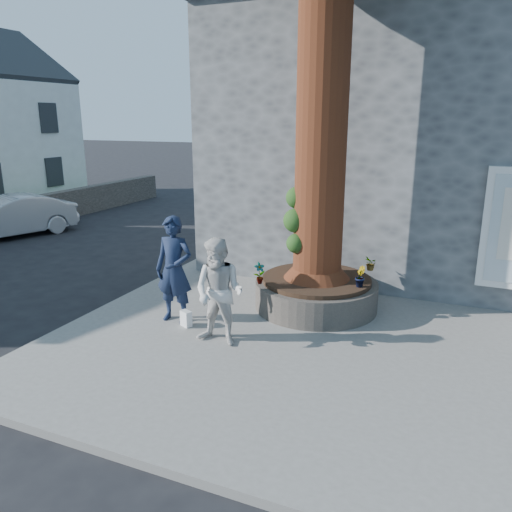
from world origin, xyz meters
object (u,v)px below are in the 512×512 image
at_px(planter, 316,293).
at_px(car_silver, 10,217).
at_px(man, 174,270).
at_px(woman, 219,292).

bearing_deg(planter, car_silver, 167.32).
bearing_deg(planter, man, -143.40).
relative_size(planter, man, 1.22).
bearing_deg(car_silver, planter, 7.66).
bearing_deg(car_silver, woman, -4.67).
distance_m(man, car_silver, 9.37).
relative_size(planter, car_silver, 0.59).
xyz_separation_m(planter, car_silver, (-10.60, 2.38, 0.23)).
bearing_deg(woman, planter, 66.43).
bearing_deg(man, car_silver, 151.76).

